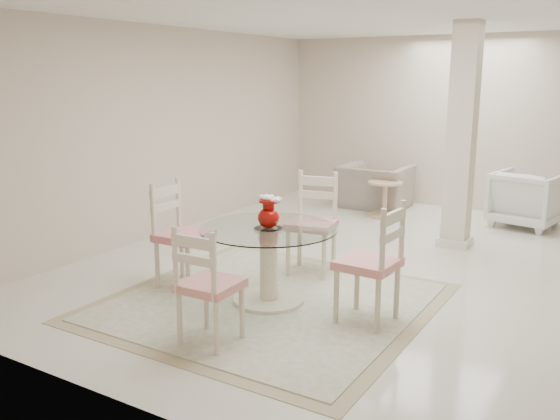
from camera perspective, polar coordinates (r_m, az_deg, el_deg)
The scene contains 13 objects.
ground at distance 6.70m, azimuth 9.35°, elevation -5.37°, with size 7.00×7.00×0.00m, color white.
room_shell at distance 6.38m, azimuth 9.95°, elevation 10.68°, with size 6.02×7.02×2.71m.
column at distance 7.49m, azimuth 17.08°, elevation 6.71°, with size 0.30×0.30×2.70m, color beige.
area_rug at distance 5.58m, azimuth -1.08°, elevation -8.85°, with size 2.82×2.82×0.02m.
dining_table at distance 5.46m, azimuth -1.10°, elevation -5.33°, with size 1.25×1.25×0.72m.
red_vase at distance 5.33m, azimuth -1.10°, elevation -0.23°, with size 0.23×0.20×0.30m.
dining_chair_east at distance 5.00m, azimuth 9.27°, elevation -4.28°, with size 0.49×0.49×1.17m.
dining_chair_north at distance 6.29m, azimuth 3.27°, elevation -0.51°, with size 0.56×0.56×1.19m.
dining_chair_west at distance 5.94m, azimuth -9.83°, elevation -1.57°, with size 0.48×0.48×1.17m.
dining_chair_south at distance 4.58m, azimuth -7.26°, elevation -6.48°, with size 0.44×0.44×1.07m.
recliner_taupe at distance 9.61m, azimuth 9.12°, elevation 2.25°, with size 1.06×0.92×0.69m, color gray.
armchair_white at distance 8.96m, azimuth 22.63°, elevation 0.98°, with size 0.84×0.86×0.78m, color white.
side_table at distance 9.02m, azimuth 10.05°, elevation 0.91°, with size 0.51×0.51×0.53m.
Camera 1 is at (2.34, -5.93, 2.06)m, focal length 38.00 mm.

